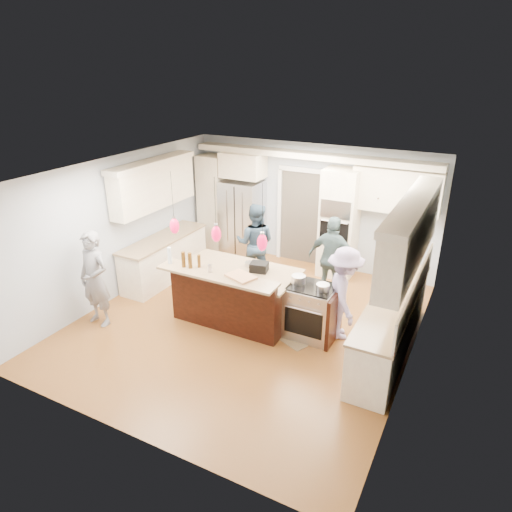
{
  "coord_description": "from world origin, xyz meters",
  "views": [
    {
      "loc": [
        3.36,
        -6.12,
        4.27
      ],
      "look_at": [
        0.0,
        0.35,
        1.15
      ],
      "focal_mm": 32.0,
      "sensor_mm": 36.0,
      "label": 1
    }
  ],
  "objects_px": {
    "kitchen_island": "(236,293)",
    "refrigerator": "(242,219)",
    "person_bar_end": "(95,279)",
    "person_far_left": "(255,243)",
    "island_range": "(313,311)"
  },
  "relations": [
    {
      "from": "person_bar_end",
      "to": "person_far_left",
      "type": "bearing_deg",
      "value": 63.34
    },
    {
      "from": "refrigerator",
      "to": "person_far_left",
      "type": "bearing_deg",
      "value": -49.69
    },
    {
      "from": "refrigerator",
      "to": "person_far_left",
      "type": "height_order",
      "value": "refrigerator"
    },
    {
      "from": "person_bar_end",
      "to": "person_far_left",
      "type": "distance_m",
      "value": 3.23
    },
    {
      "from": "kitchen_island",
      "to": "refrigerator",
      "type": "bearing_deg",
      "value": 116.88
    },
    {
      "from": "refrigerator",
      "to": "person_bar_end",
      "type": "height_order",
      "value": "refrigerator"
    },
    {
      "from": "refrigerator",
      "to": "island_range",
      "type": "relative_size",
      "value": 1.96
    },
    {
      "from": "refrigerator",
      "to": "island_range",
      "type": "xyz_separation_m",
      "value": [
        2.71,
        -2.49,
        -0.44
      ]
    },
    {
      "from": "refrigerator",
      "to": "person_bar_end",
      "type": "bearing_deg",
      "value": -101.08
    },
    {
      "from": "kitchen_island",
      "to": "person_far_left",
      "type": "relative_size",
      "value": 1.26
    },
    {
      "from": "person_bar_end",
      "to": "refrigerator",
      "type": "bearing_deg",
      "value": 82.66
    },
    {
      "from": "island_range",
      "to": "person_far_left",
      "type": "height_order",
      "value": "person_far_left"
    },
    {
      "from": "person_bar_end",
      "to": "kitchen_island",
      "type": "bearing_deg",
      "value": 35.33
    },
    {
      "from": "refrigerator",
      "to": "person_bar_end",
      "type": "distance_m",
      "value": 3.9
    },
    {
      "from": "kitchen_island",
      "to": "island_range",
      "type": "xyz_separation_m",
      "value": [
        1.41,
        0.08,
        -0.03
      ]
    }
  ]
}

